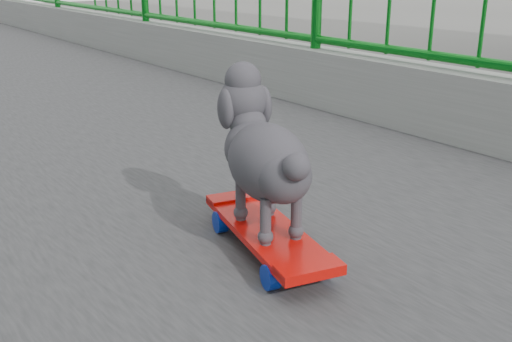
{
  "coord_description": "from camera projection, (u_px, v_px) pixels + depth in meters",
  "views": [
    {
      "loc": [
        -0.84,
        1.56,
        7.74
      ],
      "look_at": [
        0.05,
        2.75,
        7.22
      ],
      "focal_mm": 42.0,
      "sensor_mm": 36.0,
      "label": 1
    }
  ],
  "objects": [
    {
      "name": "skateboard",
      "position": [
        267.0,
        234.0,
        1.6
      ],
      "size": [
        0.28,
        0.57,
        0.07
      ],
      "rotation": [
        0.0,
        0.0,
        -0.24
      ],
      "color": "red",
      "rests_on": "footbridge"
    },
    {
      "name": "poodle",
      "position": [
        264.0,
        153.0,
        1.54
      ],
      "size": [
        0.25,
        0.45,
        0.38
      ],
      "rotation": [
        0.0,
        0.0,
        -0.24
      ],
      "color": "#2B292D",
      "rests_on": "skateboard"
    }
  ]
}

